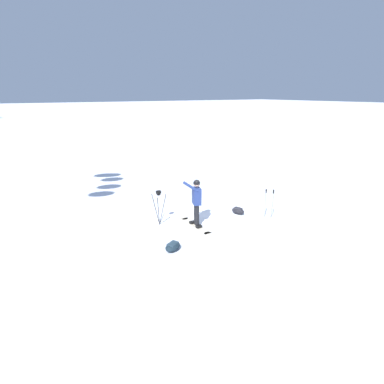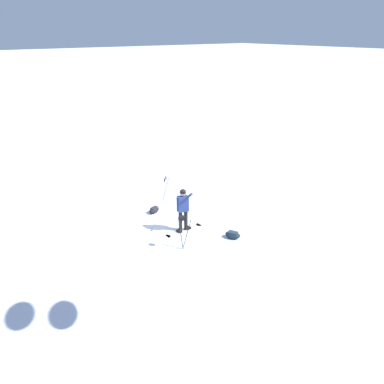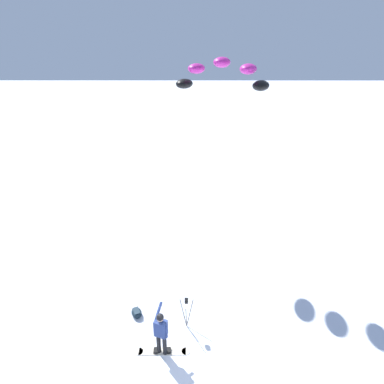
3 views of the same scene
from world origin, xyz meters
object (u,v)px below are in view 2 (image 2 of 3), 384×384
snowboarder (183,206)px  gear_bag_small (154,210)px  gear_bag_large (233,235)px  snowboard (184,230)px  camera_tripod (183,225)px  ski_poles (165,186)px

snowboarder → gear_bag_small: 2.23m
gear_bag_large → gear_bag_small: (-1.21, 3.61, 0.01)m
snowboard → snowboarder: bearing=92.4°
camera_tripod → gear_bag_small: (0.74, 3.11, -0.80)m
snowboard → ski_poles: ski_poles is taller
gear_bag_large → snowboard: bearing=126.1°
snowboard → camera_tripod: camera_tripod is taller
snowboarder → snowboard: bearing=-87.6°
gear_bag_large → camera_tripod: bearing=165.4°
ski_poles → gear_bag_small: bearing=-148.1°
snowboarder → gear_bag_large: snowboarder is taller
ski_poles → gear_bag_large: bearing=-87.3°
camera_tripod → gear_bag_large: bearing=-14.6°
snowboarder → gear_bag_large: 2.17m
gear_bag_large → camera_tripod: camera_tripod is taller
snowboard → gear_bag_small: (-0.07, 2.05, 0.11)m
gear_bag_large → gear_bag_small: size_ratio=1.14×
snowboarder → ski_poles: (0.94, 2.65, -0.28)m
snowboard → gear_bag_large: (1.14, -1.56, 0.11)m
snowboard → gear_bag_small: size_ratio=3.15×
gear_bag_large → ski_poles: size_ratio=0.58×
gear_bag_small → ski_poles: bearing=31.9°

